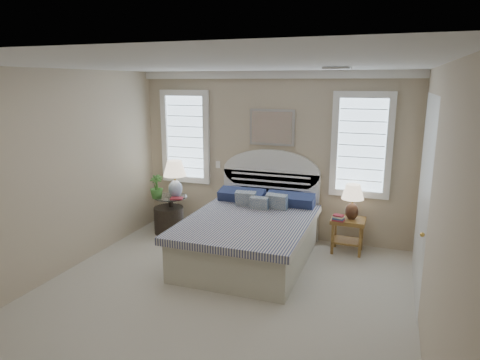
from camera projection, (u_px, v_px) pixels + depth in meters
name	position (u px, v px, depth m)	size (l,w,h in m)	color
floor	(212.00, 304.00, 4.98)	(4.50, 5.00, 0.01)	#BCB5A0
ceiling	(208.00, 65.00, 4.37)	(4.50, 5.00, 0.01)	silver
wall_back	(272.00, 156.00, 6.97)	(4.50, 0.02, 2.70)	#BFAC8F
wall_left	(48.00, 177.00, 5.42)	(0.02, 5.00, 2.70)	#BFAC8F
wall_right	(434.00, 214.00, 3.93)	(0.02, 5.00, 2.70)	#BFAC8F
crown_molding	(273.00, 75.00, 6.64)	(4.50, 0.08, 0.12)	white
hvac_vent	(337.00, 68.00, 4.71)	(0.30, 0.20, 0.02)	#B2B2B2
switch_plate	(218.00, 164.00, 7.31)	(0.08, 0.01, 0.12)	white
window_left	(186.00, 137.00, 7.41)	(0.90, 0.06, 1.60)	silver
window_right	(362.00, 145.00, 6.43)	(0.90, 0.06, 1.60)	silver
painting	(272.00, 127.00, 6.83)	(0.74, 0.04, 0.58)	silver
closet_door	(423.00, 197.00, 5.07)	(0.02, 1.80, 2.40)	silver
bed	(252.00, 233.00, 6.23)	(1.72, 2.28, 1.47)	beige
side_table_left	(171.00, 210.00, 7.32)	(0.56, 0.56, 0.63)	black
nightstand_right	(348.00, 228.00, 6.43)	(0.50, 0.40, 0.53)	olive
floor_pot	(169.00, 220.00, 7.31)	(0.50, 0.50, 0.45)	black
lamp_left	(175.00, 175.00, 7.16)	(0.45, 0.45, 0.63)	silver
lamp_right	(353.00, 198.00, 6.33)	(0.34, 0.34, 0.54)	black
potted_plant	(156.00, 187.00, 7.11)	(0.22, 0.22, 0.39)	#2F7532
books_left	(177.00, 198.00, 7.09)	(0.24, 0.21, 0.03)	maroon
books_right	(338.00, 218.00, 6.30)	(0.19, 0.15, 0.09)	maroon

